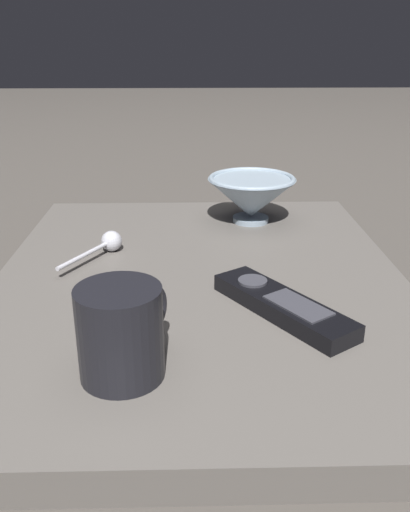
{
  "coord_description": "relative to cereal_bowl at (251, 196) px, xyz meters",
  "views": [
    {
      "loc": [
        0.64,
        -0.01,
        0.32
      ],
      "look_at": [
        -0.02,
        0.01,
        0.06
      ],
      "focal_mm": 38.38,
      "sensor_mm": 36.0,
      "label": 1
    }
  ],
  "objects": [
    {
      "name": "teaspoon",
      "position": [
        0.13,
        -0.22,
        -0.03
      ],
      "size": [
        0.11,
        0.07,
        0.03
      ],
      "color": "silver",
      "rests_on": "table"
    },
    {
      "name": "table",
      "position": [
        0.22,
        -0.09,
        -0.06
      ],
      "size": [
        0.66,
        0.52,
        0.04
      ],
      "color": "#5B5651",
      "rests_on": "ground"
    },
    {
      "name": "tv_remote_near",
      "position": [
        0.32,
        0.0,
        -0.03
      ],
      "size": [
        0.18,
        0.15,
        0.02
      ],
      "color": "black",
      "rests_on": "table"
    },
    {
      "name": "ground_plane",
      "position": [
        0.22,
        -0.09,
        -0.08
      ],
      "size": [
        6.0,
        6.0,
        0.0
      ],
      "primitive_type": "plane",
      "color": "#47423D"
    },
    {
      "name": "coffee_mug",
      "position": [
        0.43,
        -0.16,
        0.0
      ],
      "size": [
        0.1,
        0.08,
        0.09
      ],
      "color": "black",
      "rests_on": "table"
    },
    {
      "name": "cereal_bowl",
      "position": [
        0.0,
        0.0,
        0.0
      ],
      "size": [
        0.14,
        0.14,
        0.08
      ],
      "color": "#8C9EAD",
      "rests_on": "table"
    }
  ]
}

